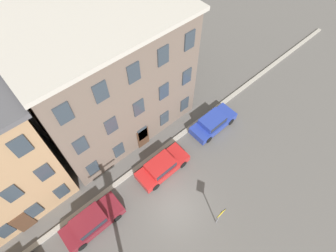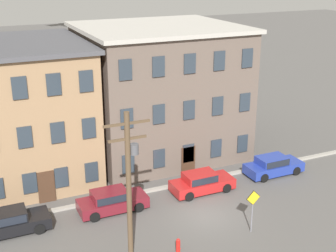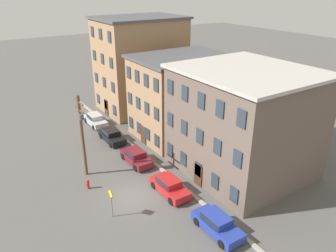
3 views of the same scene
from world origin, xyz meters
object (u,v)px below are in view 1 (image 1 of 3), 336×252
(car_maroon, at_px, (91,221))
(caution_sign, at_px, (220,215))
(car_blue, at_px, (213,122))
(car_red, at_px, (162,166))

(car_maroon, bearing_deg, caution_sign, -40.62)
(caution_sign, bearing_deg, car_blue, 45.27)
(car_maroon, height_order, caution_sign, caution_sign)
(car_maroon, height_order, car_red, same)
(car_red, height_order, car_blue, same)
(car_maroon, bearing_deg, car_red, -0.33)
(caution_sign, bearing_deg, car_red, 92.59)
(car_maroon, xyz_separation_m, car_red, (6.48, -0.04, 0.00))
(car_red, bearing_deg, car_blue, 2.40)
(car_blue, xyz_separation_m, caution_sign, (-5.95, -6.01, 1.08))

